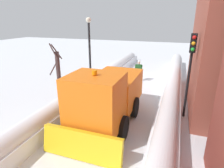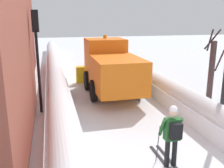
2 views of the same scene
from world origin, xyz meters
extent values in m
plane|color=white|center=(0.00, 10.00, 0.00)|extent=(80.00, 80.00, 0.00)
cube|color=white|center=(-2.69, 10.00, 0.41)|extent=(1.10, 36.00, 0.82)
cylinder|color=white|center=(-2.69, 10.00, 0.82)|extent=(0.90, 34.20, 0.90)
cube|color=white|center=(2.69, 10.00, 0.35)|extent=(1.10, 36.00, 0.70)
cylinder|color=white|center=(2.69, 10.00, 0.70)|extent=(0.90, 34.20, 0.90)
cube|color=orange|center=(0.21, 6.43, 1.40)|extent=(2.30, 3.40, 1.60)
cube|color=orange|center=(0.21, 9.13, 1.75)|extent=(2.20, 2.00, 2.30)
cube|color=black|center=(0.21, 10.09, 2.26)|extent=(1.85, 0.06, 1.01)
cube|color=yellow|center=(0.21, 10.48, 0.55)|extent=(3.20, 0.46, 1.13)
cylinder|color=orange|center=(0.21, 9.13, 3.02)|extent=(0.20, 0.20, 0.18)
cylinder|color=black|center=(-0.94, 8.83, 0.55)|extent=(0.25, 1.10, 1.10)
cylinder|color=black|center=(1.36, 8.83, 0.55)|extent=(0.25, 1.10, 1.10)
cylinder|color=black|center=(-0.94, 6.63, 0.55)|extent=(0.25, 1.10, 1.10)
cylinder|color=black|center=(1.36, 6.63, 0.55)|extent=(0.25, 1.10, 1.10)
cylinder|color=black|center=(0.08, 0.43, 0.41)|extent=(0.14, 0.14, 0.82)
cylinder|color=black|center=(0.30, 0.43, 0.41)|extent=(0.14, 0.14, 0.82)
cube|color=#1E5123|center=(0.19, 0.43, 1.13)|extent=(0.42, 0.26, 0.62)
cube|color=black|center=(0.19, 0.22, 1.16)|extent=(0.32, 0.16, 0.44)
sphere|color=tan|center=(0.19, 0.43, 1.60)|extent=(0.24, 0.24, 0.24)
sphere|color=silver|center=(0.19, 0.43, 1.70)|extent=(0.22, 0.22, 0.22)
cylinder|color=#1E5123|center=(-0.07, 0.53, 1.16)|extent=(0.09, 0.33, 0.56)
cylinder|color=#1E5123|center=(0.45, 0.53, 1.16)|extent=(0.09, 0.33, 0.56)
cube|color=black|center=(0.08, 0.68, 0.01)|extent=(0.09, 1.80, 0.03)
cube|color=black|center=(0.30, 0.68, 0.01)|extent=(0.09, 1.80, 0.03)
cylinder|color=#262628|center=(-0.11, 0.65, 0.60)|extent=(0.02, 0.19, 1.19)
cylinder|color=#262628|center=(0.49, 0.65, 0.60)|extent=(0.02, 0.19, 1.19)
cylinder|color=black|center=(-3.45, 5.71, 1.75)|extent=(0.12, 0.12, 3.49)
cube|color=black|center=(-3.45, 5.85, 3.94)|extent=(0.28, 0.24, 0.90)
sphere|color=red|center=(-3.45, 5.98, 4.22)|extent=(0.18, 0.18, 0.18)
sphere|color=gold|center=(-3.45, 5.98, 3.94)|extent=(0.18, 0.18, 0.18)
sphere|color=green|center=(-3.45, 5.98, 3.66)|extent=(0.18, 0.18, 0.18)
cylinder|color=black|center=(3.52, 2.77, 2.39)|extent=(0.16, 0.16, 4.78)
sphere|color=silver|center=(3.52, 2.77, 4.96)|extent=(0.40, 0.40, 0.40)
cylinder|color=#422E2D|center=(4.68, 5.28, 1.50)|extent=(0.28, 0.28, 3.01)
cylinder|color=#422E2D|center=(4.99, 5.16, 2.06)|extent=(0.37, 0.96, 1.22)
cylinder|color=#422E2D|center=(4.74, 5.51, 3.06)|extent=(0.74, 0.27, 1.00)
cylinder|color=#422E2D|center=(4.56, 5.45, 3.04)|extent=(0.54, 0.42, 1.02)
camera|label=1|loc=(-2.87, 15.72, 5.02)|focal=30.43mm
camera|label=2|loc=(-2.94, -5.42, 4.09)|focal=40.95mm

